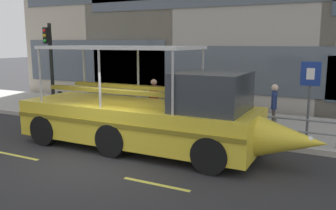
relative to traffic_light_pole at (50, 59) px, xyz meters
The scene contains 12 objects.
ground_plane 7.39m from the traffic_light_pole, 33.48° to the right, with size 120.00×120.00×0.00m, color #2B2B2D.
sidewalk 6.55m from the traffic_light_pole, 17.23° to the left, with size 32.00×4.80×0.18m, color #A8A59E.
curb_edge 6.34m from the traffic_light_pole, ahead, with size 32.00×0.18×0.18m, color #B2ADA3.
lane_centreline 8.01m from the traffic_light_pole, 40.42° to the right, with size 25.80×0.12×0.01m.
curb_guardrail 6.68m from the traffic_light_pole, ahead, with size 11.24×0.09×0.82m.
traffic_light_pole is the anchor object (origin of this frame).
parking_sign 11.07m from the traffic_light_pole, ahead, with size 0.60×0.12×2.59m.
leaned_bicycle 2.15m from the traffic_light_pole, 10.96° to the left, with size 1.74×0.46×0.96m.
duck_tour_boat 7.38m from the traffic_light_pole, 20.81° to the right, with size 9.67×2.53×3.25m.
pedestrian_near_bow 9.98m from the traffic_light_pole, ahead, with size 0.24×0.50×1.74m.
pedestrian_mid_left 7.27m from the traffic_light_pole, ahead, with size 0.24×0.48×1.68m.
pedestrian_mid_right 5.44m from the traffic_light_pole, ahead, with size 0.28×0.48×1.74m.
Camera 1 is at (6.25, -8.06, 3.36)m, focal length 37.47 mm.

